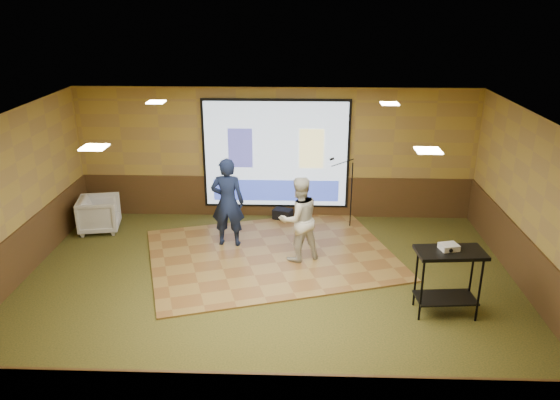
{
  "coord_description": "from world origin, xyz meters",
  "views": [
    {
      "loc": [
        0.52,
        -8.43,
        4.85
      ],
      "look_at": [
        0.18,
        1.05,
        1.3
      ],
      "focal_mm": 35.0,
      "sensor_mm": 36.0,
      "label": 1
    }
  ],
  "objects_px": {
    "banquet_chair": "(99,214)",
    "player_left": "(228,202)",
    "dance_floor": "(271,254)",
    "av_table": "(449,268)",
    "duffel_bag": "(283,215)",
    "projector_screen": "(276,156)",
    "player_right": "(299,219)",
    "mic_stand": "(348,206)",
    "projector": "(449,247)"
  },
  "relations": [
    {
      "from": "projector_screen",
      "to": "av_table",
      "type": "relative_size",
      "value": 2.97
    },
    {
      "from": "player_left",
      "to": "av_table",
      "type": "bearing_deg",
      "value": 150.51
    },
    {
      "from": "projector",
      "to": "player_right",
      "type": "bearing_deg",
      "value": 128.98
    },
    {
      "from": "projector_screen",
      "to": "player_left",
      "type": "xyz_separation_m",
      "value": [
        -0.9,
        -1.64,
        -0.52
      ]
    },
    {
      "from": "player_right",
      "to": "av_table",
      "type": "distance_m",
      "value": 2.99
    },
    {
      "from": "dance_floor",
      "to": "projector",
      "type": "height_order",
      "value": "projector"
    },
    {
      "from": "mic_stand",
      "to": "duffel_bag",
      "type": "height_order",
      "value": "mic_stand"
    },
    {
      "from": "dance_floor",
      "to": "banquet_chair",
      "type": "bearing_deg",
      "value": 163.9
    },
    {
      "from": "banquet_chair",
      "to": "player_left",
      "type": "bearing_deg",
      "value": -113.55
    },
    {
      "from": "dance_floor",
      "to": "av_table",
      "type": "xyz_separation_m",
      "value": [
        2.92,
        -2.01,
        0.8
      ]
    },
    {
      "from": "duffel_bag",
      "to": "banquet_chair",
      "type": "bearing_deg",
      "value": -169.49
    },
    {
      "from": "av_table",
      "to": "banquet_chair",
      "type": "distance_m",
      "value": 7.43
    },
    {
      "from": "player_right",
      "to": "mic_stand",
      "type": "height_order",
      "value": "player_right"
    },
    {
      "from": "player_left",
      "to": "projector_screen",
      "type": "bearing_deg",
      "value": -115.83
    },
    {
      "from": "player_right",
      "to": "mic_stand",
      "type": "xyz_separation_m",
      "value": [
        1.09,
        1.67,
        -0.38
      ]
    },
    {
      "from": "projector_screen",
      "to": "banquet_chair",
      "type": "bearing_deg",
      "value": -165.81
    },
    {
      "from": "av_table",
      "to": "duffel_bag",
      "type": "bearing_deg",
      "value": 125.54
    },
    {
      "from": "av_table",
      "to": "mic_stand",
      "type": "bearing_deg",
      "value": 110.35
    },
    {
      "from": "player_right",
      "to": "banquet_chair",
      "type": "height_order",
      "value": "player_right"
    },
    {
      "from": "av_table",
      "to": "duffel_bag",
      "type": "relative_size",
      "value": 2.67
    },
    {
      "from": "projector",
      "to": "projector_screen",
      "type": "bearing_deg",
      "value": 111.53
    },
    {
      "from": "projector_screen",
      "to": "dance_floor",
      "type": "bearing_deg",
      "value": -90.2
    },
    {
      "from": "duffel_bag",
      "to": "projector_screen",
      "type": "bearing_deg",
      "value": 125.85
    },
    {
      "from": "av_table",
      "to": "projector_screen",
      "type": "bearing_deg",
      "value": 125.56
    },
    {
      "from": "projector_screen",
      "to": "duffel_bag",
      "type": "distance_m",
      "value": 1.37
    },
    {
      "from": "dance_floor",
      "to": "duffel_bag",
      "type": "bearing_deg",
      "value": 84.68
    },
    {
      "from": "av_table",
      "to": "banquet_chair",
      "type": "bearing_deg",
      "value": 155.24
    },
    {
      "from": "projector_screen",
      "to": "mic_stand",
      "type": "relative_size",
      "value": 2.05
    },
    {
      "from": "projector_screen",
      "to": "av_table",
      "type": "bearing_deg",
      "value": -54.44
    },
    {
      "from": "av_table",
      "to": "duffel_bag",
      "type": "height_order",
      "value": "av_table"
    },
    {
      "from": "player_left",
      "to": "banquet_chair",
      "type": "distance_m",
      "value": 3.05
    },
    {
      "from": "player_left",
      "to": "av_table",
      "type": "distance_m",
      "value": 4.53
    },
    {
      "from": "duffel_bag",
      "to": "projector",
      "type": "bearing_deg",
      "value": -54.38
    },
    {
      "from": "player_left",
      "to": "player_right",
      "type": "xyz_separation_m",
      "value": [
        1.44,
        -0.62,
        -0.09
      ]
    },
    {
      "from": "banquet_chair",
      "to": "duffel_bag",
      "type": "distance_m",
      "value": 4.07
    },
    {
      "from": "dance_floor",
      "to": "player_left",
      "type": "relative_size",
      "value": 2.54
    },
    {
      "from": "mic_stand",
      "to": "av_table",
      "type": "bearing_deg",
      "value": -89.21
    },
    {
      "from": "player_left",
      "to": "mic_stand",
      "type": "xyz_separation_m",
      "value": [
        2.53,
        1.04,
        -0.46
      ]
    },
    {
      "from": "dance_floor",
      "to": "banquet_chair",
      "type": "height_order",
      "value": "banquet_chair"
    },
    {
      "from": "player_left",
      "to": "player_right",
      "type": "relative_size",
      "value": 1.1
    },
    {
      "from": "mic_stand",
      "to": "banquet_chair",
      "type": "distance_m",
      "value": 5.46
    },
    {
      "from": "projector",
      "to": "banquet_chair",
      "type": "xyz_separation_m",
      "value": [
        -6.72,
        3.06,
        -0.78
      ]
    },
    {
      "from": "player_left",
      "to": "av_table",
      "type": "relative_size",
      "value": 1.65
    },
    {
      "from": "dance_floor",
      "to": "duffel_bag",
      "type": "xyz_separation_m",
      "value": [
        0.17,
        1.84,
        0.11
      ]
    },
    {
      "from": "player_right",
      "to": "banquet_chair",
      "type": "bearing_deg",
      "value": -42.35
    },
    {
      "from": "dance_floor",
      "to": "mic_stand",
      "type": "distance_m",
      "value": 2.25
    },
    {
      "from": "mic_stand",
      "to": "banquet_chair",
      "type": "bearing_deg",
      "value": 164.35
    },
    {
      "from": "projector",
      "to": "duffel_bag",
      "type": "xyz_separation_m",
      "value": [
        -2.73,
        3.8,
        -1.03
      ]
    },
    {
      "from": "player_left",
      "to": "duffel_bag",
      "type": "xyz_separation_m",
      "value": [
        1.07,
        1.41,
        -0.83
      ]
    },
    {
      "from": "player_left",
      "to": "projector",
      "type": "height_order",
      "value": "player_left"
    }
  ]
}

